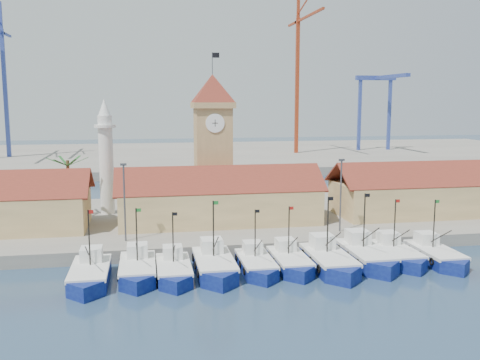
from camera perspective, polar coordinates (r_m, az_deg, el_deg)
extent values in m
plane|color=#1B3249|center=(53.30, 0.77, -10.77)|extent=(400.00, 400.00, 0.00)
cube|color=gray|center=(75.91, -2.66, -4.32)|extent=(140.00, 32.00, 1.50)
cube|color=gray|center=(160.55, -6.67, 2.51)|extent=(240.00, 80.00, 2.00)
cube|color=#0B1158|center=(54.90, -15.68, -9.95)|extent=(3.55, 8.04, 1.83)
cube|color=#0B1158|center=(51.12, -16.12, -11.37)|extent=(3.55, 3.55, 1.83)
cube|color=silver|center=(54.63, -15.72, -9.04)|extent=(3.62, 8.26, 0.36)
cube|color=silver|center=(56.31, -15.56, -7.64)|extent=(2.13, 2.23, 1.42)
cylinder|color=black|center=(54.34, -15.79, -6.02)|extent=(0.14, 0.14, 5.69)
cube|color=#A5140F|center=(53.73, -15.64, -3.29)|extent=(0.51, 0.02, 0.36)
cube|color=#0B1158|center=(55.39, -10.86, -9.63)|extent=(3.47, 7.86, 1.79)
cube|color=#0B1158|center=(51.67, -10.91, -10.98)|extent=(3.47, 3.47, 1.79)
cube|color=silver|center=(55.12, -10.89, -8.75)|extent=(3.54, 8.08, 0.35)
cube|color=silver|center=(56.78, -10.89, -7.40)|extent=(2.08, 2.18, 1.39)
cylinder|color=black|center=(54.85, -10.96, -5.82)|extent=(0.14, 0.14, 5.56)
cube|color=#197226|center=(54.27, -10.78, -3.17)|extent=(0.50, 0.02, 0.35)
cube|color=#0B1158|center=(54.73, -7.07, -9.79)|extent=(3.29, 7.43, 1.69)
cube|color=#0B1158|center=(51.22, -6.84, -11.09)|extent=(3.28, 3.28, 1.69)
cube|color=silver|center=(54.47, -7.08, -8.95)|extent=(3.35, 7.64, 0.33)
cube|color=silver|center=(56.03, -7.20, -7.65)|extent=(1.97, 2.06, 1.31)
cylinder|color=black|center=(54.20, -7.16, -6.15)|extent=(0.13, 0.13, 5.26)
cube|color=black|center=(53.65, -6.96, -3.62)|extent=(0.47, 0.02, 0.33)
cube|color=#0B1158|center=(55.60, -2.75, -9.37)|extent=(3.74, 8.45, 1.92)
cube|color=#0B1158|center=(51.63, -2.14, -10.80)|extent=(3.73, 3.73, 1.92)
cube|color=silver|center=(55.31, -2.76, -8.43)|extent=(3.81, 8.69, 0.37)
cube|color=silver|center=(57.09, -3.04, -7.00)|extent=(2.24, 2.35, 1.49)
cylinder|color=black|center=(55.03, -2.85, -5.29)|extent=(0.15, 0.15, 5.98)
cube|color=#197226|center=(54.47, -2.60, -2.44)|extent=(0.53, 0.02, 0.37)
cube|color=#0B1158|center=(56.27, 1.71, -9.23)|extent=(3.21, 7.27, 1.65)
cube|color=#0B1158|center=(52.89, 2.53, -10.40)|extent=(3.21, 3.21, 1.65)
cube|color=silver|center=(56.02, 1.71, -8.42)|extent=(3.28, 7.48, 0.32)
cube|color=silver|center=(57.52, 1.34, -7.20)|extent=(1.93, 2.02, 1.29)
cylinder|color=black|center=(55.76, 1.63, -5.76)|extent=(0.13, 0.13, 5.14)
cube|color=black|center=(55.27, 1.87, -3.35)|extent=(0.46, 0.02, 0.32)
cube|color=#0B1158|center=(57.33, 5.31, -8.91)|extent=(3.28, 7.43, 1.69)
cube|color=#0B1158|center=(53.93, 6.38, -10.06)|extent=(3.28, 3.28, 1.69)
cube|color=silver|center=(57.08, 5.32, -8.10)|extent=(3.35, 7.64, 0.33)
cube|color=silver|center=(58.60, 4.85, -6.89)|extent=(1.97, 2.06, 1.31)
cylinder|color=black|center=(56.83, 5.23, -5.43)|extent=(0.13, 0.13, 5.25)
cube|color=#A5140F|center=(56.35, 5.50, -3.01)|extent=(0.47, 0.02, 0.33)
cube|color=#0B1158|center=(57.66, 9.42, -8.81)|extent=(3.81, 8.63, 1.96)
cube|color=#0B1158|center=(53.82, 10.97, -10.12)|extent=(3.81, 3.81, 1.96)
cube|color=silver|center=(57.38, 9.44, -7.87)|extent=(3.89, 8.87, 0.38)
cube|color=silver|center=(59.11, 8.76, -6.49)|extent=(2.29, 2.40, 1.53)
cylinder|color=black|center=(57.10, 9.34, -4.78)|extent=(0.15, 0.15, 6.10)
cube|color=black|center=(56.62, 9.66, -1.98)|extent=(0.54, 0.02, 0.38)
cube|color=#0B1158|center=(60.27, 13.19, -8.15)|extent=(3.82, 8.65, 1.97)
cube|color=#0B1158|center=(56.51, 14.94, -9.35)|extent=(3.82, 3.82, 1.97)
cube|color=silver|center=(60.00, 13.22, -7.25)|extent=(3.90, 8.89, 0.38)
cube|color=silver|center=(61.70, 12.45, -5.95)|extent=(2.29, 2.40, 1.53)
cylinder|color=black|center=(59.74, 13.11, -4.29)|extent=(0.15, 0.15, 6.12)
cube|color=black|center=(59.30, 13.45, -1.60)|extent=(0.55, 0.02, 0.38)
cube|color=#0B1158|center=(61.96, 16.23, -7.87)|extent=(3.43, 7.75, 1.76)
cube|color=#0B1158|center=(58.67, 17.92, -8.87)|extent=(3.43, 3.43, 1.76)
cube|color=silver|center=(61.72, 16.27, -7.08)|extent=(3.49, 7.97, 0.34)
cube|color=silver|center=(63.20, 15.52, -5.95)|extent=(2.06, 2.15, 1.37)
cylinder|color=black|center=(61.48, 16.17, -4.50)|extent=(0.14, 0.14, 5.48)
cube|color=#A5140F|center=(61.08, 16.48, -2.16)|extent=(0.49, 0.02, 0.34)
cube|color=#0B1158|center=(63.01, 20.05, -7.78)|extent=(3.43, 7.76, 1.76)
cube|color=#0B1158|center=(59.84, 21.92, -8.74)|extent=(3.43, 3.43, 1.76)
cube|color=silver|center=(62.77, 20.09, -7.00)|extent=(3.50, 7.97, 0.34)
cube|color=silver|center=(64.20, 19.26, -5.90)|extent=(2.06, 2.15, 1.37)
cylinder|color=black|center=(62.53, 19.99, -4.47)|extent=(0.14, 0.14, 5.48)
cube|color=#197226|center=(62.15, 20.31, -2.16)|extent=(0.49, 0.02, 0.34)
cube|color=#DBB878|center=(71.41, -2.26, -2.68)|extent=(26.00, 10.00, 4.50)
cube|color=maroon|center=(68.33, -1.99, 0.01)|extent=(27.04, 5.13, 3.21)
cube|color=maroon|center=(73.23, -2.54, 0.57)|extent=(27.04, 5.13, 3.21)
cube|color=#DBB878|center=(82.06, 20.48, -1.75)|extent=(30.00, 10.00, 4.50)
cube|color=maroon|center=(79.39, 21.53, 0.60)|extent=(31.20, 5.13, 3.21)
cube|color=maroon|center=(83.65, 19.74, 1.07)|extent=(31.20, 5.13, 3.21)
cube|color=tan|center=(76.49, -2.90, 2.04)|extent=(5.00, 5.00, 15.00)
cube|color=tan|center=(76.01, -2.94, 7.97)|extent=(5.80, 5.80, 0.80)
pyramid|color=maroon|center=(76.02, -2.96, 9.70)|extent=(5.80, 5.80, 4.00)
cylinder|color=white|center=(73.54, -2.68, 6.08)|extent=(2.60, 0.15, 2.60)
cube|color=black|center=(73.46, -2.67, 6.08)|extent=(0.08, 0.02, 1.00)
cube|color=black|center=(73.46, -2.67, 6.08)|extent=(0.80, 0.02, 0.08)
cylinder|color=#3F3F44|center=(76.18, -2.98, 12.34)|extent=(0.10, 0.10, 3.00)
cube|color=black|center=(76.32, -2.60, 13.16)|extent=(1.00, 0.03, 0.70)
cylinder|color=silver|center=(78.13, -14.07, 1.56)|extent=(2.00, 2.00, 14.00)
cylinder|color=silver|center=(77.68, -14.21, 5.59)|extent=(3.00, 3.00, 0.40)
cone|color=silver|center=(77.60, -14.28, 7.51)|extent=(1.80, 1.80, 2.40)
cylinder|color=brown|center=(77.08, -17.79, -0.93)|extent=(0.44, 0.44, 8.00)
cube|color=#1E5923|center=(76.40, -16.88, 1.91)|extent=(2.80, 0.35, 1.18)
cube|color=#1E5923|center=(77.68, -17.29, 1.99)|extent=(1.71, 2.60, 1.18)
cube|color=#1E5923|center=(77.87, -18.31, 1.96)|extent=(1.71, 2.60, 1.18)
cube|color=#1E5923|center=(76.78, -18.96, 1.84)|extent=(2.80, 0.35, 1.18)
cube|color=#1E5923|center=(75.48, -18.57, 1.75)|extent=(1.71, 2.60, 1.18)
cube|color=#1E5923|center=(75.29, -17.52, 1.79)|extent=(1.71, 2.60, 1.18)
cylinder|color=#3F3F44|center=(62.54, -12.21, -2.37)|extent=(0.20, 0.20, 9.00)
cube|color=#3F3F44|center=(61.87, -12.34, 1.63)|extent=(0.70, 0.25, 0.25)
cylinder|color=#3F3F44|center=(66.77, 10.69, -1.64)|extent=(0.20, 0.20, 9.00)
cube|color=#3F3F44|center=(66.15, 10.79, 2.11)|extent=(0.70, 0.25, 0.25)
cube|color=#324498|center=(161.79, -23.75, 8.43)|extent=(1.00, 1.00, 34.80)
cube|color=#324498|center=(167.64, -23.68, 14.04)|extent=(0.60, 10.00, 0.60)
cube|color=#324498|center=(163.36, -24.20, 15.77)|extent=(0.80, 0.80, 7.00)
cube|color=#9B3317|center=(160.79, 6.11, 9.90)|extent=(1.00, 1.00, 39.30)
cube|color=#9B3317|center=(152.82, 7.32, 16.98)|extent=(0.60, 25.09, 0.60)
cube|color=#9B3317|center=(167.10, 5.71, 16.27)|extent=(0.60, 10.00, 0.60)
cube|color=#9B3317|center=(163.02, 6.24, 18.06)|extent=(0.80, 0.80, 7.00)
cube|color=#324498|center=(172.79, 12.62, 6.78)|extent=(0.90, 0.90, 22.00)
cube|color=#324498|center=(176.89, 15.63, 6.70)|extent=(0.90, 0.90, 22.00)
cube|color=#324498|center=(174.86, 14.28, 10.51)|extent=(13.00, 1.40, 1.40)
cube|color=#324498|center=(165.79, 15.72, 10.58)|extent=(1.40, 22.00, 1.00)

